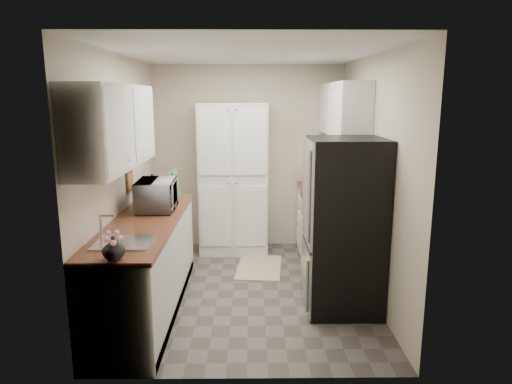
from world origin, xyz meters
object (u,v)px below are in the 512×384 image
microwave (157,195)px  toaster_oven (320,179)px  pantry_cabinet (234,179)px  refrigerator (344,226)px  electric_range (332,237)px  wine_bottle (153,188)px

microwave → toaster_oven: 2.22m
pantry_cabinet → refrigerator: size_ratio=1.18×
refrigerator → microwave: 1.94m
electric_range → microwave: bearing=-167.8°
electric_range → pantry_cabinet: bearing=141.8°
microwave → toaster_oven: bearing=-60.3°
pantry_cabinet → toaster_oven: bearing=-8.2°
refrigerator → toaster_oven: size_ratio=4.58×
pantry_cabinet → microwave: bearing=-119.2°
pantry_cabinet → electric_range: size_ratio=1.77×
electric_range → microwave: 2.06m
electric_range → wine_bottle: 2.16m
pantry_cabinet → refrigerator: pantry_cabinet is taller
microwave → toaster_oven: microwave is taller
refrigerator → electric_range: bearing=87.5°
pantry_cabinet → wine_bottle: 1.22m
refrigerator → wine_bottle: 2.25m
pantry_cabinet → microwave: size_ratio=3.55×
microwave → electric_range: bearing=-80.2°
pantry_cabinet → electric_range: (1.17, -0.93, -0.52)m
microwave → wine_bottle: 0.55m
toaster_oven → pantry_cabinet: bearing=152.3°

